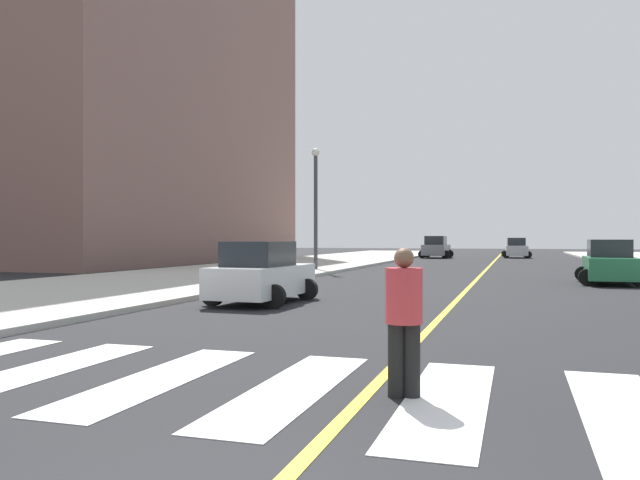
% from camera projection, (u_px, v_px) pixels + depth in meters
% --- Properties ---
extents(sidewalk_kerb_west, '(10.00, 120.00, 0.15)m').
position_uv_depth(sidewalk_kerb_west, '(168.00, 280.00, 26.11)').
color(sidewalk_kerb_west, '#B2ADA3').
rests_on(sidewalk_kerb_west, ground).
extents(crosswalk_paint, '(13.50, 4.00, 0.01)m').
position_uv_depth(crosswalk_paint, '(367.00, 394.00, 7.19)').
color(crosswalk_paint, silver).
rests_on(crosswalk_paint, ground).
extents(lane_divider_paint, '(0.16, 80.00, 0.01)m').
position_uv_depth(lane_divider_paint, '(490.00, 265.00, 41.56)').
color(lane_divider_paint, yellow).
rests_on(lane_divider_paint, ground).
extents(low_rise_brick_west, '(16.00, 32.00, 27.58)m').
position_uv_depth(low_rise_brick_west, '(131.00, 86.00, 49.39)').
color(low_rise_brick_west, brown).
rests_on(low_rise_brick_west, ground).
extents(car_green_nearest, '(2.52, 3.96, 1.74)m').
position_uv_depth(car_green_nearest, '(610.00, 263.00, 24.55)').
color(car_green_nearest, '#236B42').
rests_on(car_green_nearest, ground).
extents(car_silver_second, '(2.71, 4.21, 1.84)m').
position_uv_depth(car_silver_second, '(516.00, 248.00, 57.74)').
color(car_silver_second, '#B7B7BC').
rests_on(car_silver_second, ground).
extents(car_gray_third, '(2.88, 4.54, 2.00)m').
position_uv_depth(car_gray_third, '(436.00, 248.00, 57.21)').
color(car_gray_third, slate).
rests_on(car_gray_third, ground).
extents(car_white_fourth, '(2.49, 3.88, 1.70)m').
position_uv_depth(car_white_fourth, '(261.00, 274.00, 17.33)').
color(car_white_fourth, silver).
rests_on(car_white_fourth, ground).
extents(pedestrian_crossing, '(0.42, 0.42, 1.68)m').
position_uv_depth(pedestrian_crossing, '(404.00, 315.00, 7.06)').
color(pedestrian_crossing, black).
rests_on(pedestrian_crossing, ground).
extents(street_lamp, '(0.44, 0.44, 6.46)m').
position_uv_depth(street_lamp, '(316.00, 197.00, 33.50)').
color(street_lamp, '#38383D').
rests_on(street_lamp, sidewalk_kerb_west).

